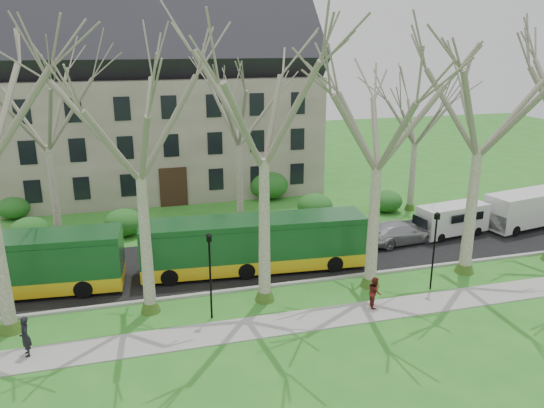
{
  "coord_description": "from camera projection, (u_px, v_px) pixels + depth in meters",
  "views": [
    {
      "loc": [
        -9.29,
        -23.98,
        12.95
      ],
      "look_at": [
        -1.85,
        3.0,
        4.29
      ],
      "focal_mm": 35.0,
      "sensor_mm": 36.0,
      "label": 1
    }
  ],
  "objects": [
    {
      "name": "pedestrian_b",
      "position": [
        375.0,
        292.0,
        26.58
      ],
      "size": [
        0.77,
        0.9,
        1.61
      ],
      "primitive_type": "imported",
      "rotation": [
        0.0,
        0.0,
        1.34
      ],
      "color": "#5C1A15",
      "rests_on": "sidewalk"
    },
    {
      "name": "pedestrian_a",
      "position": [
        25.0,
        336.0,
        22.43
      ],
      "size": [
        0.58,
        0.74,
        1.79
      ],
      "primitive_type": "imported",
      "rotation": [
        0.0,
        0.0,
        -1.32
      ],
      "color": "black",
      "rests_on": "sidewalk"
    },
    {
      "name": "ground",
      "position": [
        320.0,
        294.0,
        28.27
      ],
      "size": [
        120.0,
        120.0,
        0.0
      ],
      "primitive_type": "plane",
      "color": "#2B7621",
      "rests_on": "ground"
    },
    {
      "name": "road",
      "position": [
        290.0,
        255.0,
        33.33
      ],
      "size": [
        80.0,
        8.0,
        0.06
      ],
      "primitive_type": "cube",
      "color": "black",
      "rests_on": "ground"
    },
    {
      "name": "tree_row_far",
      "position": [
        248.0,
        146.0,
        36.29
      ],
      "size": [
        33.0,
        7.0,
        12.0
      ],
      "color": "gray",
      "rests_on": "ground"
    },
    {
      "name": "sedan",
      "position": [
        400.0,
        232.0,
        35.1
      ],
      "size": [
        5.25,
        2.67,
        1.46
      ],
      "primitive_type": "imported",
      "rotation": [
        0.0,
        0.0,
        1.7
      ],
      "color": "#AEAEB3",
      "rests_on": "road"
    },
    {
      "name": "bus_follow",
      "position": [
        254.0,
        243.0,
        30.72
      ],
      "size": [
        13.09,
        3.65,
        3.23
      ],
      "primitive_type": null,
      "rotation": [
        0.0,
        0.0,
        -0.07
      ],
      "color": "#14481E",
      "rests_on": "road"
    },
    {
      "name": "building",
      "position": [
        163.0,
        98.0,
        46.47
      ],
      "size": [
        26.5,
        12.2,
        16.0
      ],
      "color": "gray",
      "rests_on": "ground"
    },
    {
      "name": "van_a",
      "position": [
        452.0,
        220.0,
        36.34
      ],
      "size": [
        5.16,
        2.48,
        2.16
      ],
      "primitive_type": null,
      "rotation": [
        0.0,
        0.0,
        0.14
      ],
      "color": "silver",
      "rests_on": "road"
    },
    {
      "name": "curb",
      "position": [
        311.0,
        281.0,
        29.63
      ],
      "size": [
        80.0,
        0.25,
        0.14
      ],
      "primitive_type": "cube",
      "color": "#A5A39E",
      "rests_on": "ground"
    },
    {
      "name": "tree_row_verge",
      "position": [
        322.0,
        165.0,
        26.48
      ],
      "size": [
        49.0,
        7.0,
        14.0
      ],
      "color": "gray",
      "rests_on": "ground"
    },
    {
      "name": "sidewalk",
      "position": [
        338.0,
        316.0,
        25.96
      ],
      "size": [
        70.0,
        2.0,
        0.06
      ],
      "primitive_type": "cube",
      "color": "gray",
      "rests_on": "ground"
    },
    {
      "name": "lamp_row",
      "position": [
        329.0,
        256.0,
        26.59
      ],
      "size": [
        36.22,
        0.22,
        4.3
      ],
      "color": "black",
      "rests_on": "ground"
    },
    {
      "name": "van_b",
      "position": [
        525.0,
        210.0,
        37.73
      ],
      "size": [
        6.25,
        3.19,
        2.6
      ],
      "primitive_type": null,
      "rotation": [
        0.0,
        0.0,
        0.18
      ],
      "color": "silver",
      "rests_on": "road"
    },
    {
      "name": "hedges",
      "position": [
        197.0,
        207.0,
        39.69
      ],
      "size": [
        30.6,
        8.6,
        2.0
      ],
      "color": "#1C6224",
      "rests_on": "ground"
    }
  ]
}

